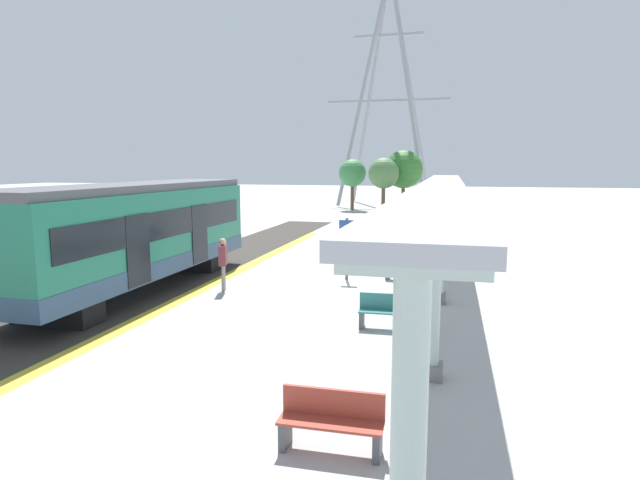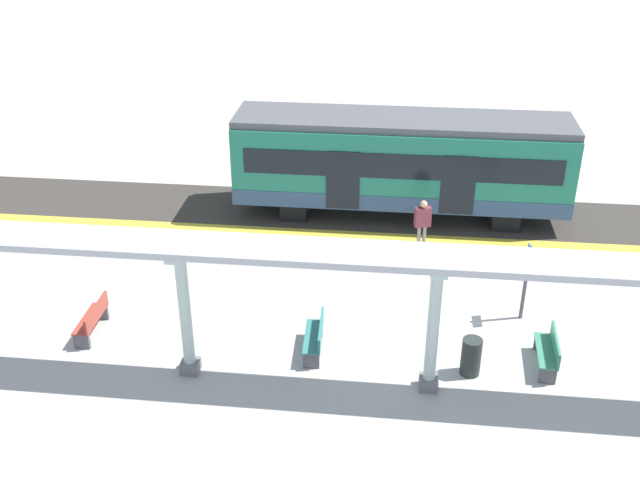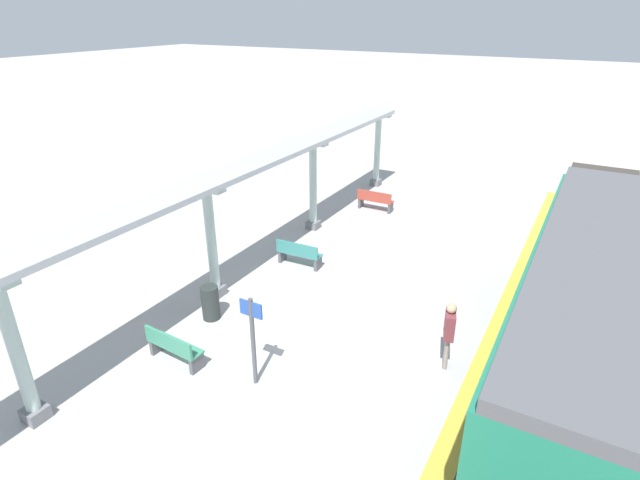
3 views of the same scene
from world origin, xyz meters
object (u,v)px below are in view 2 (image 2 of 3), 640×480
object	(u,v)px
trash_bin	(471,357)
train_near_carriage	(401,164)
bench_far_end	(316,337)
bench_extra_slot	(549,351)
canopy_pillar_third	(433,327)
platform_info_sign	(527,275)
canopy_pillar_second	(185,312)
bench_mid_platform	(93,319)
passenger_waiting_near_edge	(423,220)

from	to	relation	value
trash_bin	train_near_carriage	bearing A→B (deg)	-168.07
bench_far_end	bench_extra_slot	world-z (taller)	same
canopy_pillar_third	platform_info_sign	size ratio (longest dim) A/B	1.54
canopy_pillar_second	platform_info_sign	size ratio (longest dim) A/B	1.54
canopy_pillar_second	bench_far_end	bearing A→B (deg)	111.36
train_near_carriage	bench_far_end	world-z (taller)	train_near_carriage
bench_mid_platform	bench_far_end	xyz separation A→B (m)	(0.14, 5.84, 0.00)
bench_far_end	canopy_pillar_third	bearing A→B (deg)	67.65
canopy_pillar_second	bench_mid_platform	size ratio (longest dim) A/B	2.25
bench_far_end	bench_extra_slot	bearing A→B (deg)	90.20
platform_info_sign	passenger_waiting_near_edge	size ratio (longest dim) A/B	1.28
bench_mid_platform	bench_far_end	size ratio (longest dim) A/B	0.99
canopy_pillar_third	bench_mid_platform	size ratio (longest dim) A/B	2.25
bench_mid_platform	passenger_waiting_near_edge	distance (m)	10.17
trash_bin	bench_mid_platform	bearing A→B (deg)	-93.66
passenger_waiting_near_edge	bench_mid_platform	bearing A→B (deg)	-56.94
train_near_carriage	bench_far_end	distance (m)	8.68
canopy_pillar_second	trash_bin	distance (m)	6.86
passenger_waiting_near_edge	canopy_pillar_second	bearing A→B (deg)	-39.34
canopy_pillar_second	platform_info_sign	bearing A→B (deg)	111.62
train_near_carriage	platform_info_sign	distance (m)	7.12
train_near_carriage	platform_info_sign	world-z (taller)	train_near_carriage
canopy_pillar_third	platform_info_sign	bearing A→B (deg)	142.22
train_near_carriage	passenger_waiting_near_edge	bearing A→B (deg)	15.73
bench_extra_slot	passenger_waiting_near_edge	distance (m)	6.45
bench_mid_platform	platform_info_sign	xyz separation A→B (m)	(-1.98, 11.16, 0.89)
bench_mid_platform	passenger_waiting_near_edge	size ratio (longest dim) A/B	0.88
canopy_pillar_second	passenger_waiting_near_edge	size ratio (longest dim) A/B	1.97
trash_bin	bench_far_end	bearing A→B (deg)	-97.10
canopy_pillar_second	canopy_pillar_third	distance (m)	5.71
trash_bin	platform_info_sign	distance (m)	3.13
bench_mid_platform	passenger_waiting_near_edge	world-z (taller)	passenger_waiting_near_edge
train_near_carriage	bench_mid_platform	distance (m)	11.38
bench_extra_slot	passenger_waiting_near_edge	bearing A→B (deg)	-151.94
trash_bin	passenger_waiting_near_edge	distance (m)	6.28
passenger_waiting_near_edge	platform_info_sign	bearing A→B (deg)	36.65
platform_info_sign	passenger_waiting_near_edge	world-z (taller)	platform_info_sign
bench_extra_slot	trash_bin	size ratio (longest dim) A/B	1.57
bench_extra_slot	platform_info_sign	bearing A→B (deg)	-170.03
platform_info_sign	passenger_waiting_near_edge	distance (m)	4.44
train_near_carriage	trash_bin	world-z (taller)	train_near_carriage
bench_extra_slot	passenger_waiting_near_edge	size ratio (longest dim) A/B	0.89
canopy_pillar_third	passenger_waiting_near_edge	size ratio (longest dim) A/B	1.97
train_near_carriage	bench_mid_platform	bearing A→B (deg)	-43.38
train_near_carriage	passenger_waiting_near_edge	distance (m)	2.87
canopy_pillar_third	bench_far_end	distance (m)	3.27
canopy_pillar_third	bench_extra_slot	bearing A→B (deg)	111.88
train_near_carriage	canopy_pillar_third	world-z (taller)	train_near_carriage
bench_extra_slot	trash_bin	world-z (taller)	trash_bin
bench_mid_platform	passenger_waiting_near_edge	bearing A→B (deg)	123.06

